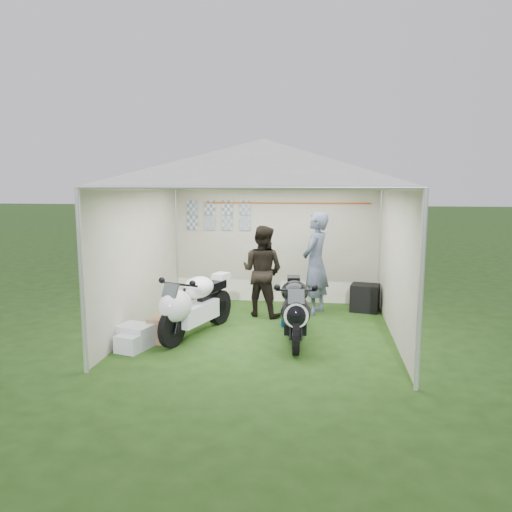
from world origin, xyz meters
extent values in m
plane|color=#1F3E11|center=(0.00, 0.00, 0.00)|extent=(80.00, 80.00, 0.00)
cylinder|color=silver|center=(-2.00, -2.00, 1.15)|extent=(0.06, 0.06, 2.30)
cylinder|color=silver|center=(2.00, -2.00, 1.15)|extent=(0.06, 0.06, 2.30)
cylinder|color=silver|center=(-2.00, 2.00, 1.15)|extent=(0.06, 0.06, 2.30)
cylinder|color=silver|center=(2.00, 2.00, 1.15)|extent=(0.06, 0.06, 2.30)
cube|color=beige|center=(0.00, 2.00, 1.15)|extent=(4.00, 0.02, 2.30)
cube|color=beige|center=(-2.00, 0.00, 1.15)|extent=(0.02, 4.00, 2.30)
cube|color=beige|center=(2.00, 0.00, 1.15)|extent=(0.02, 4.00, 2.30)
pyramid|color=white|center=(0.00, 0.00, 2.65)|extent=(5.66, 5.66, 0.70)
cube|color=#99A5B7|center=(-1.65, 1.98, 1.85)|extent=(0.22, 0.02, 0.28)
cube|color=#99A5B7|center=(-1.30, 1.98, 1.85)|extent=(0.22, 0.02, 0.28)
cube|color=#99A5B7|center=(-0.95, 1.98, 1.85)|extent=(0.22, 0.01, 0.28)
cube|color=#99A5B7|center=(-0.60, 1.98, 1.85)|extent=(0.22, 0.01, 0.28)
cube|color=#99A5B7|center=(-1.65, 1.98, 1.55)|extent=(0.22, 0.02, 0.28)
cube|color=#99A5B7|center=(-1.30, 1.98, 1.55)|extent=(0.22, 0.01, 0.28)
cube|color=#99A5B7|center=(-0.95, 1.98, 1.55)|extent=(0.22, 0.02, 0.28)
cube|color=#99A5B7|center=(-0.60, 1.98, 1.55)|extent=(0.22, 0.01, 0.28)
cylinder|color=#D8590C|center=(0.20, 1.97, 1.95)|extent=(3.20, 0.02, 0.02)
cylinder|color=black|center=(-1.21, -0.93, 0.29)|extent=(0.27, 0.57, 0.57)
cylinder|color=black|center=(-0.79, 0.33, 0.29)|extent=(0.32, 0.59, 0.57)
cube|color=white|center=(-1.02, -0.35, 0.36)|extent=(0.59, 0.96, 0.29)
ellipsoid|color=white|center=(-1.18, -0.84, 0.59)|extent=(0.59, 0.68, 0.48)
ellipsoid|color=white|center=(-0.98, -0.26, 0.74)|extent=(0.58, 0.69, 0.34)
cube|color=black|center=(-0.86, 0.10, 0.69)|extent=(0.42, 0.62, 0.13)
cube|color=white|center=(-0.77, 0.40, 0.76)|extent=(0.29, 0.34, 0.17)
cube|color=black|center=(-0.89, 0.01, 0.52)|extent=(0.26, 0.53, 0.10)
cube|color=#3F474C|center=(-1.22, -0.95, 0.84)|extent=(0.26, 0.20, 0.20)
cylinder|color=black|center=(0.56, -1.00, 0.28)|extent=(0.14, 0.56, 0.56)
cylinder|color=black|center=(0.45, 0.30, 0.28)|extent=(0.19, 0.57, 0.56)
cube|color=black|center=(0.51, -0.40, 0.35)|extent=(0.39, 0.91, 0.28)
ellipsoid|color=black|center=(0.56, -0.91, 0.58)|extent=(0.46, 0.59, 0.47)
ellipsoid|color=black|center=(0.50, -0.31, 0.73)|extent=(0.46, 0.61, 0.33)
cube|color=black|center=(0.47, 0.06, 0.67)|extent=(0.29, 0.58, 0.13)
cube|color=black|center=(0.45, 0.37, 0.74)|extent=(0.23, 0.30, 0.17)
cube|color=maroon|center=(0.48, -0.03, 0.51)|extent=(0.14, 0.52, 0.09)
cube|color=#3F474C|center=(0.56, -1.02, 0.82)|extent=(0.23, 0.15, 0.20)
cylinder|color=white|center=(0.57, -1.11, 0.58)|extent=(0.34, 0.05, 0.33)
cube|color=#0B39B5|center=(0.45, 0.39, 0.15)|extent=(0.41, 0.28, 0.29)
imported|color=black|center=(-0.13, 0.94, 0.80)|extent=(0.94, 0.84, 1.60)
imported|color=slate|center=(0.79, 1.21, 0.92)|extent=(0.66, 0.78, 1.83)
cube|color=black|center=(1.70, 1.47, 0.25)|extent=(0.57, 0.50, 0.50)
cube|color=silver|center=(-1.75, -0.97, 0.16)|extent=(0.57, 0.50, 0.32)
cube|color=#846047|center=(-1.39, -0.69, 0.19)|extent=(0.46, 0.46, 0.37)
cube|color=silver|center=(-1.75, -1.21, 0.12)|extent=(0.40, 0.36, 0.25)
camera|label=1|loc=(0.89, -7.63, 2.39)|focal=35.00mm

